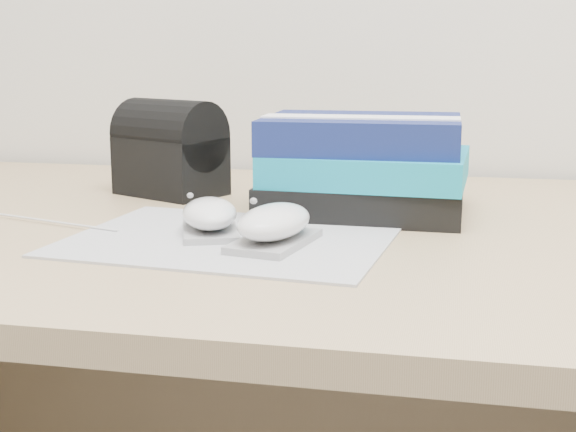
% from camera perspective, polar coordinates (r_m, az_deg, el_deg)
% --- Properties ---
extents(desk, '(1.60, 0.80, 0.73)m').
position_cam_1_polar(desk, '(1.08, 5.01, -12.18)').
color(desk, tan).
rests_on(desk, ground).
extents(mousepad, '(0.36, 0.29, 0.00)m').
position_cam_1_polar(mousepad, '(0.87, -4.15, -1.65)').
color(mousepad, gray).
rests_on(mousepad, desk).
extents(mouse_rear, '(0.09, 0.12, 0.05)m').
position_cam_1_polar(mouse_rear, '(0.89, -5.59, -0.02)').
color(mouse_rear, '#98989A').
rests_on(mouse_rear, mousepad).
extents(mouse_front, '(0.09, 0.13, 0.05)m').
position_cam_1_polar(mouse_front, '(0.83, -0.99, -0.64)').
color(mouse_front, '#969598').
rests_on(mouse_front, mousepad).
extents(usb_cable, '(0.19, 0.06, 0.00)m').
position_cam_1_polar(usb_cable, '(0.98, -16.49, -0.37)').
color(usb_cable, silver).
rests_on(usb_cable, mousepad).
extents(book_stack, '(0.25, 0.20, 0.12)m').
position_cam_1_polar(book_stack, '(1.01, 5.44, 3.60)').
color(book_stack, black).
rests_on(book_stack, desk).
extents(pouch, '(0.17, 0.15, 0.13)m').
position_cam_1_polar(pouch, '(1.14, -8.38, 4.76)').
color(pouch, black).
rests_on(pouch, desk).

